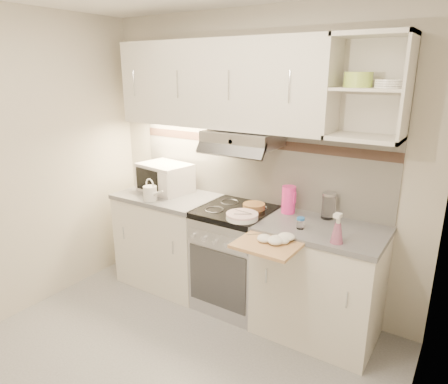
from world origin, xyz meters
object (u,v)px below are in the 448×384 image
Objects in this scene: electric_range at (236,257)px; spray_bottle at (337,230)px; microwave at (165,178)px; glass_jar at (328,206)px; cutting_board at (269,244)px; watering_can at (151,193)px; pink_pitcher at (289,200)px; plate_stack at (242,216)px.

spray_bottle is (0.92, -0.22, 0.54)m from electric_range.
electric_range is at bearing 3.76° from microwave.
glass_jar is 0.49× the size of cutting_board.
watering_can is at bearing -164.00° from glass_jar.
electric_range is 4.04× the size of pink_pitcher.
watering_can is 1.53m from glass_jar.
electric_range reaches higher than cutting_board.
cutting_board is at bearing -39.59° from electric_range.
microwave is at bearing -165.68° from pink_pitcher.
microwave is at bearing 175.05° from electric_range.
plate_stack is (0.16, -0.18, 0.47)m from electric_range.
microwave reaches higher than cutting_board.
plate_stack is 0.76m from spray_bottle.
microwave is at bearing 165.85° from plate_stack.
plate_stack is at bearing -5.45° from microwave.
microwave is 0.31m from watering_can.
pink_pitcher is 0.98× the size of spray_bottle.
cutting_board is at bearing -107.16° from glass_jar.
electric_range is 1.09m from spray_bottle.
pink_pitcher is 0.64m from spray_bottle.
watering_can is 1.21m from pink_pitcher.
cutting_board is (-0.19, -0.63, -0.13)m from glass_jar.
cutting_board is at bearing -1.57° from watering_can.
pink_pitcher reaches higher than glass_jar.
electric_range is 4.36× the size of glass_jar.
electric_range is at bearing 141.44° from cutting_board.
watering_can is at bearing -163.64° from electric_range.
spray_bottle reaches higher than glass_jar.
microwave is at bearing 160.72° from cutting_board.
plate_stack is (1.00, -0.25, -0.11)m from microwave.
glass_jar is at bearing 23.78° from watering_can.
watering_can reaches higher than plate_stack.
pink_pitcher reaches higher than watering_can.
electric_range is at bearing -148.93° from pink_pitcher.
microwave reaches higher than glass_jar.
spray_bottle is at bearing -63.89° from glass_jar.
plate_stack is 1.10× the size of spray_bottle.
spray_bottle is (0.21, -0.42, -0.02)m from glass_jar.
spray_bottle is (1.76, -0.29, -0.04)m from microwave.
pink_pitcher reaches higher than plate_stack.
electric_range is at bearing -164.39° from glass_jar.
cutting_board is at bearing -34.98° from plate_stack.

